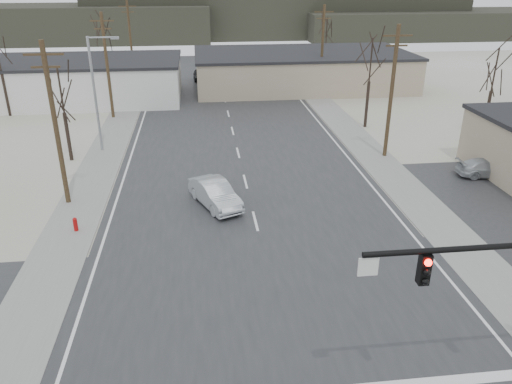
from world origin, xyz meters
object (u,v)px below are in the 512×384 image
Objects in this scene: car_far_a at (255,74)px; car_far_b at (200,75)px; fire_hydrant at (75,224)px; sedan_crossing at (215,194)px; car_parked_silver at (487,168)px.

car_far_a is 1.10× the size of car_far_b.
car_far_a is (14.97, 41.01, 0.25)m from fire_hydrant.
fire_hydrant is at bearing 50.30° from car_far_a.
car_far_a is (7.00, 38.59, -0.14)m from sedan_crossing.
car_far_a is at bearing 69.95° from fire_hydrant.
sedan_crossing reaches higher than fire_hydrant.
fire_hydrant is 27.85m from car_parked_silver.
car_parked_silver is (27.40, 5.00, 0.20)m from fire_hydrant.
car_far_a is 1.07× the size of car_parked_silver.
sedan_crossing is (7.97, 2.42, 0.39)m from fire_hydrant.
fire_hydrant is 0.21× the size of car_far_b.
car_far_b reaches higher than car_parked_silver.
car_parked_silver is (12.43, -36.01, -0.05)m from car_far_a.
car_far_a reaches higher than fire_hydrant.
sedan_crossing is 38.88m from car_far_b.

